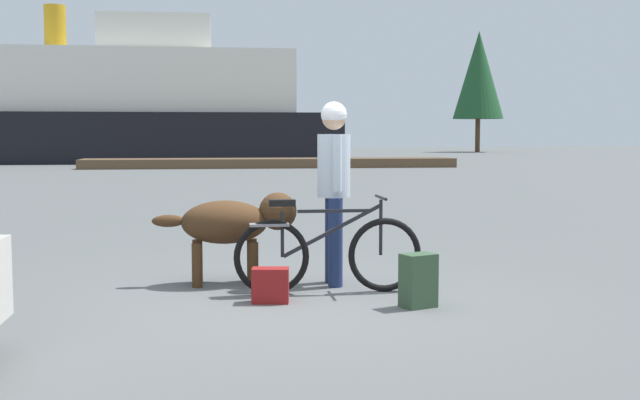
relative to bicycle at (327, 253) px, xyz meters
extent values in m
plane|color=#595B5B|center=(-0.35, -0.26, -0.38)|extent=(160.00, 160.00, 0.00)
torus|color=black|center=(0.55, 0.00, -0.03)|extent=(0.70, 0.06, 0.70)
torus|color=black|center=(-0.52, 0.00, -0.03)|extent=(0.70, 0.06, 0.70)
cube|color=black|center=(0.07, 0.00, 0.39)|extent=(0.68, 0.03, 0.03)
cube|color=black|center=(0.05, 0.00, 0.20)|extent=(0.92, 0.03, 0.49)
cylinder|color=black|center=(-0.42, 0.00, 0.18)|extent=(0.03, 0.03, 0.42)
cylinder|color=black|center=(0.51, 0.00, 0.23)|extent=(0.03, 0.03, 0.52)
cube|color=black|center=(-0.42, 0.00, 0.47)|extent=(0.24, 0.10, 0.06)
cylinder|color=black|center=(0.51, 0.00, 0.51)|extent=(0.03, 0.44, 0.03)
cube|color=slate|center=(-0.54, 0.00, 0.27)|extent=(0.36, 0.14, 0.02)
cylinder|color=navy|center=(0.12, 0.52, 0.05)|extent=(0.14, 0.14, 0.86)
cylinder|color=navy|center=(0.12, 0.30, 0.05)|extent=(0.14, 0.14, 0.86)
cylinder|color=silver|center=(0.12, 0.41, 0.79)|extent=(0.32, 0.32, 0.61)
cylinder|color=silver|center=(0.12, 0.63, 0.83)|extent=(0.09, 0.09, 0.54)
cylinder|color=silver|center=(0.12, 0.19, 0.83)|extent=(0.09, 0.09, 0.54)
sphere|color=tan|center=(0.12, 0.41, 1.25)|extent=(0.23, 0.23, 0.23)
sphere|color=white|center=(0.12, 0.41, 1.28)|extent=(0.25, 0.25, 0.25)
ellipsoid|color=#472D19|center=(-0.93, 0.58, 0.24)|extent=(0.85, 0.50, 0.43)
sphere|color=#472D19|center=(-0.41, 0.58, 0.34)|extent=(0.38, 0.38, 0.38)
ellipsoid|color=#472D19|center=(-1.48, 0.58, 0.26)|extent=(0.32, 0.12, 0.12)
cylinder|color=#472D19|center=(-0.66, 0.72, -0.17)|extent=(0.10, 0.10, 0.43)
cylinder|color=#472D19|center=(-0.66, 0.44, -0.17)|extent=(0.10, 0.10, 0.43)
cylinder|color=#472D19|center=(-1.20, 0.72, -0.17)|extent=(0.10, 0.10, 0.43)
cylinder|color=#472D19|center=(-1.20, 0.44, -0.17)|extent=(0.10, 0.10, 0.43)
cube|color=#334C33|center=(0.69, -0.69, -0.15)|extent=(0.33, 0.29, 0.46)
cube|color=maroon|center=(-0.55, -0.34, -0.23)|extent=(0.34, 0.22, 0.31)
cube|color=brown|center=(1.45, 27.32, -0.18)|extent=(16.18, 2.17, 0.40)
cube|color=black|center=(-6.29, 35.89, 0.89)|extent=(23.60, 8.13, 2.53)
cube|color=silver|center=(-6.29, 35.89, 3.75)|extent=(18.88, 6.83, 3.20)
cube|color=silver|center=(-3.93, 35.89, 6.25)|extent=(5.66, 4.88, 1.80)
cylinder|color=#BF8C19|center=(-9.13, 35.89, 6.55)|extent=(1.10, 1.10, 2.40)
cylinder|color=#4C331E|center=(-7.17, 53.80, 1.22)|extent=(0.45, 0.45, 3.20)
cone|color=#1E4C28|center=(-7.17, 53.80, 6.19)|extent=(3.51, 3.51, 6.73)
cylinder|color=#4C331E|center=(-1.40, 56.94, 0.70)|extent=(0.46, 0.46, 2.16)
cone|color=#143819|center=(-1.40, 56.94, 5.11)|extent=(2.81, 2.81, 6.66)
cylinder|color=#4C331E|center=(20.14, 54.31, 0.96)|extent=(0.39, 0.39, 2.68)
cone|color=#1E4C28|center=(20.14, 54.31, 5.80)|extent=(4.05, 4.05, 6.99)
camera|label=1|loc=(-1.04, -7.15, 1.10)|focal=44.23mm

